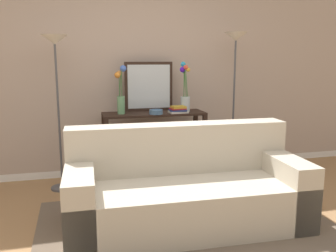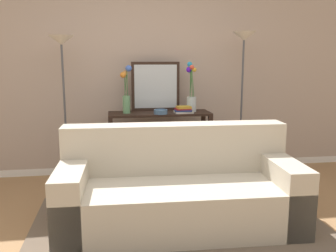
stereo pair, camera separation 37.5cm
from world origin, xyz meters
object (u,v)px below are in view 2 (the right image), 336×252
floor_lamp_left (63,69)px  vase_tall_flowers (126,92)px  fruit_bowl (161,112)px  couch (179,191)px  vase_short_flowers (191,94)px  book_stack (183,110)px  wall_mirror (156,86)px  floor_lamp_right (243,64)px  book_row_under_console (136,175)px  console_table (160,133)px

floor_lamp_left → vase_tall_flowers: size_ratio=3.05×
fruit_bowl → couch: bearing=-89.7°
couch → vase_short_flowers: (0.39, 1.30, 0.74)m
vase_tall_flowers → book_stack: vase_tall_flowers is taller
vase_short_flowers → fruit_bowl: size_ratio=3.76×
wall_mirror → vase_short_flowers: size_ratio=1.00×
floor_lamp_right → vase_tall_flowers: floor_lamp_right is taller
wall_mirror → book_stack: bearing=-41.5°
vase_tall_flowers → book_stack: bearing=-7.9°
book_row_under_console → floor_lamp_right: bearing=-3.1°
floor_lamp_left → vase_tall_flowers: 0.76m
floor_lamp_right → book_row_under_console: floor_lamp_right is taller
floor_lamp_left → fruit_bowl: floor_lamp_left is taller
book_row_under_console → fruit_bowl: bearing=-23.6°
vase_tall_flowers → fruit_bowl: size_ratio=3.52×
console_table → book_row_under_console: size_ratio=2.97×
floor_lamp_left → vase_short_flowers: size_ratio=2.86×
couch → wall_mirror: bearing=91.1°
console_table → book_row_under_console: (-0.30, -0.00, -0.53)m
floor_lamp_left → floor_lamp_right: bearing=-0.0°
console_table → floor_lamp_right: size_ratio=0.69×
couch → wall_mirror: 1.67m
vase_short_flowers → book_stack: (-0.12, -0.11, -0.18)m
vase_short_flowers → book_row_under_console: size_ratio=1.46×
floor_lamp_right → fruit_bowl: floor_lamp_right is taller
console_table → vase_tall_flowers: bearing=-179.3°
fruit_bowl → book_row_under_console: bearing=156.4°
couch → console_table: couch is taller
vase_short_flowers → book_stack: size_ratio=2.69×
book_row_under_console → book_stack: bearing=-9.7°
wall_mirror → book_stack: 0.48m
vase_tall_flowers → fruit_bowl: (0.39, -0.12, -0.22)m
floor_lamp_right → fruit_bowl: size_ratio=11.16×
floor_lamp_left → wall_mirror: bearing=12.4°
vase_tall_flowers → vase_short_flowers: 0.79m
floor_lamp_left → book_row_under_console: bearing=5.0°
vase_tall_flowers → book_row_under_console: (0.10, 0.00, -1.04)m
console_table → fruit_bowl: (-0.00, -0.13, 0.29)m
vase_short_flowers → wall_mirror: bearing=159.6°
floor_lamp_left → book_row_under_console: size_ratio=4.17×
couch → book_row_under_console: bearing=103.2°
couch → vase_tall_flowers: vase_tall_flowers is taller
console_table → book_row_under_console: console_table is taller
console_table → wall_mirror: wall_mirror is taller
console_table → fruit_bowl: size_ratio=7.66×
couch → book_stack: (0.27, 1.19, 0.56)m
couch → fruit_bowl: size_ratio=13.11×
vase_short_flowers → vase_tall_flowers: bearing=-178.9°
floor_lamp_right → wall_mirror: bearing=167.1°
floor_lamp_left → book_stack: size_ratio=7.70×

